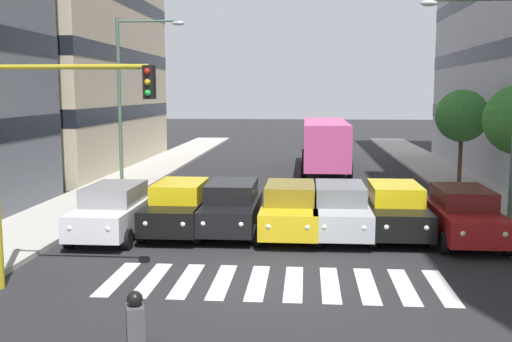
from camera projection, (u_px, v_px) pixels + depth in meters
ground_plane at (276, 283)px, 14.80m from camera, size 180.00×180.00×0.00m
crosswalk_markings at (276, 283)px, 14.80m from camera, size 8.55×2.80×0.01m
car_0 at (463, 215)px, 18.74m from camera, size 2.02×4.44×1.72m
car_1 at (395, 210)px, 19.51m from camera, size 2.02×4.44×1.72m
car_2 at (340, 210)px, 19.51m from camera, size 2.02×4.44×1.72m
car_3 at (290, 209)px, 19.58m from camera, size 2.02×4.44×1.72m
car_4 at (231, 207)px, 19.98m from camera, size 2.02×4.44×1.72m
car_5 at (180, 207)px, 20.00m from camera, size 2.02×4.44×1.72m
car_6 at (113, 211)px, 19.37m from camera, size 2.02×4.44×1.72m
bus_behind_traffic at (325, 140)px, 35.79m from camera, size 2.78×10.50×3.00m
traffic_light_gantry at (39, 138)px, 13.82m from camera, size 3.99×0.36×5.50m
street_lamp_left at (500, 88)px, 19.56m from camera, size 3.30×0.28×7.71m
street_lamp_right at (130, 88)px, 26.38m from camera, size 3.08×0.28×7.81m
street_tree_2 at (462, 116)px, 29.24m from camera, size 2.59×2.59×4.71m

